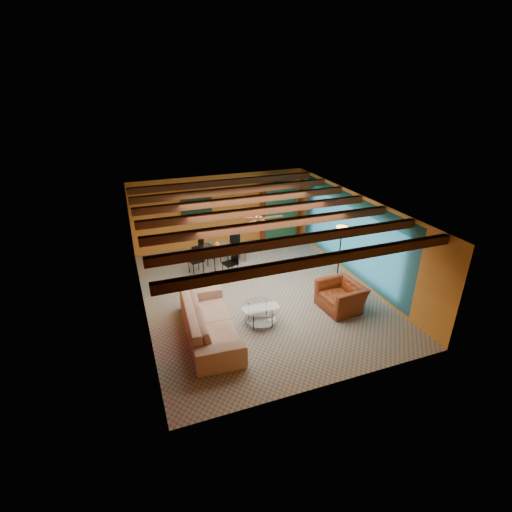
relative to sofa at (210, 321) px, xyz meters
name	(u,v)px	position (x,y,z in m)	size (l,w,h in m)	color
room	(257,217)	(1.84, 1.58, 1.93)	(6.52, 8.01, 2.71)	gray
sofa	(210,321)	(0.00, 0.00, 0.00)	(2.92, 1.14, 0.85)	#A47E6A
armchair	(341,296)	(3.69, -0.05, -0.05)	(1.17, 1.02, 0.76)	maroon
coffee_table	(260,315)	(1.36, 0.06, -0.18)	(0.98, 0.98, 0.50)	silver
dining_table	(217,253)	(1.18, 3.61, 0.11)	(2.04, 2.04, 1.06)	silver
armoire	(278,214)	(4.04, 5.17, 0.65)	(1.23, 0.60, 2.16)	brown
floor_lamp	(339,254)	(4.49, 1.40, 0.48)	(0.36, 0.36, 1.81)	black
ceiling_fan	(259,219)	(1.84, 1.47, 1.93)	(1.50, 1.50, 0.44)	#472614
painting	(196,206)	(0.94, 5.43, 1.22)	(1.05, 0.03, 0.65)	black
potted_plant	(278,180)	(4.04, 5.17, 1.96)	(0.42, 0.36, 0.47)	#26661E
vase	(217,235)	(1.18, 3.61, 0.74)	(0.19, 0.19, 0.20)	orange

